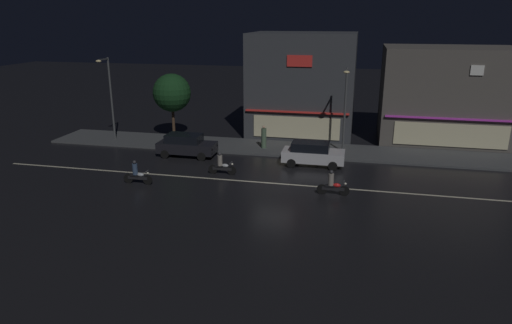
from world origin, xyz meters
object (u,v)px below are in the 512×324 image
Objects in this scene: parked_car_near_kerb at (313,153)px; motorcycle_opposite_lane at (137,174)px; motorcycle_lead at (221,165)px; traffic_cone at (318,158)px; parked_car_trailing at (186,145)px; streetlamp_mid at (345,103)px; pedestrian_on_sidewalk at (264,138)px; motorcycle_following at (332,185)px; streetlamp_west at (109,92)px.

parked_car_near_kerb is 12.01m from motorcycle_opposite_lane.
traffic_cone is (5.98, 4.13, -0.36)m from motorcycle_lead.
parked_car_trailing is 2.26× the size of motorcycle_opposite_lane.
motorcycle_lead reaches higher than traffic_cone.
streetlamp_mid reaches higher than pedestrian_on_sidewalk.
parked_car_trailing reaches higher than motorcycle_opposite_lane.
motorcycle_lead is (-5.67, -3.28, -0.24)m from parked_car_near_kerb.
motorcycle_following is at bearing -20.45° from motorcycle_lead.
motorcycle_opposite_lane is at bearing -146.38° from traffic_cone.
motorcycle_opposite_lane is 3.45× the size of traffic_cone.
streetlamp_mid is at bearing 15.02° from parked_car_trailing.
parked_car_near_kerb is 9.43m from parked_car_trailing.
motorcycle_lead is at bearing -29.05° from streetlamp_west.
motorcycle_lead is 1.00× the size of motorcycle_following.
motorcycle_following is 6.48m from traffic_cone.
parked_car_near_kerb is 6.55m from motorcycle_lead.
traffic_cone is at bearing -7.14° from streetlamp_west.
pedestrian_on_sidewalk is 10.49m from motorcycle_following.
streetlamp_mid is 3.34× the size of motorcycle_lead.
pedestrian_on_sidewalk reaches higher than parked_car_trailing.
parked_car_near_kerb is at bearing -110.11° from traffic_cone.
motorcycle_following is at bearing -24.35° from streetlamp_west.
parked_car_trailing is at bearing -176.07° from traffic_cone.
motorcycle_following is (1.73, -5.47, -0.24)m from parked_car_near_kerb.
streetlamp_west reaches higher than parked_car_near_kerb.
parked_car_trailing is at bearing 178.95° from parked_car_near_kerb.
streetlamp_west is 3.55× the size of motorcycle_following.
parked_car_near_kerb is at bearing -1.05° from parked_car_trailing.
streetlamp_west is 1.06× the size of streetlamp_mid.
parked_car_near_kerb is at bearing -121.14° from streetlamp_mid.
motorcycle_following is at bearing -105.61° from pedestrian_on_sidewalk.
streetlamp_mid is at bearing 58.86° from parked_car_near_kerb.
streetlamp_mid is 4.66m from traffic_cone.
motorcycle_opposite_lane reaches higher than traffic_cone.
motorcycle_following is at bearing -26.80° from parked_car_trailing.
pedestrian_on_sidewalk is 6.09m from parked_car_trailing.
parked_car_trailing is at bearing -164.98° from streetlamp_mid.
streetlamp_mid is 10.55m from motorcycle_lead.
motorcycle_following is 12.04m from motorcycle_opposite_lane.
parked_car_near_kerb is 2.26× the size of motorcycle_lead.
motorcycle_opposite_lane is (-4.61, -2.91, 0.00)m from motorcycle_lead.
pedestrian_on_sidewalk is at bearing -60.63° from motorcycle_following.
pedestrian_on_sidewalk is 5.09m from traffic_cone.
streetlamp_west reaches higher than parked_car_trailing.
parked_car_trailing is at bearing 133.39° from motorcycle_lead.
streetlamp_mid is at bearing 55.46° from traffic_cone.
motorcycle_following is at bearing -77.28° from traffic_cone.
motorcycle_opposite_lane is 12.72m from traffic_cone.
motorcycle_lead is at bearing -139.47° from streetlamp_mid.
motorcycle_following is 3.45× the size of traffic_cone.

